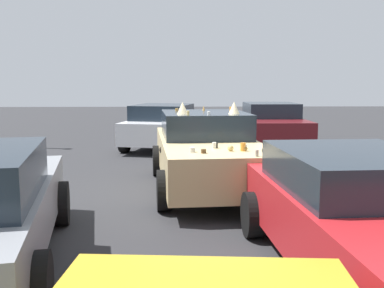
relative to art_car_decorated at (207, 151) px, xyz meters
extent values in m
plane|color=#2D2D30|center=(-0.08, -0.01, -0.75)|extent=(60.00, 60.00, 0.00)
cube|color=#D8BC7F|center=(-0.08, -0.01, -0.11)|extent=(4.74, 2.15, 0.71)
cube|color=#1E2833|center=(0.34, 0.03, 0.49)|extent=(2.12, 1.80, 0.49)
cylinder|color=black|center=(-1.44, -1.04, -0.41)|extent=(0.69, 0.27, 0.68)
cylinder|color=black|center=(-1.58, 0.80, -0.41)|extent=(0.69, 0.27, 0.68)
cylinder|color=black|center=(1.41, -0.82, -0.41)|extent=(0.69, 0.27, 0.68)
cylinder|color=black|center=(1.27, 1.02, -0.41)|extent=(0.69, 0.27, 0.68)
ellipsoid|color=black|center=(0.46, 0.94, -0.05)|extent=(0.18, 0.03, 0.09)
ellipsoid|color=black|center=(0.55, -0.87, -0.03)|extent=(0.14, 0.03, 0.15)
ellipsoid|color=black|center=(1.25, 1.00, -0.24)|extent=(0.11, 0.03, 0.11)
ellipsoid|color=black|center=(0.19, 0.92, -0.03)|extent=(0.14, 0.03, 0.08)
ellipsoid|color=black|center=(-0.01, 0.91, 0.03)|extent=(0.17, 0.03, 0.12)
ellipsoid|color=black|center=(-1.78, -1.04, -0.20)|extent=(0.20, 0.04, 0.15)
ellipsoid|color=black|center=(-1.53, -1.03, -0.04)|extent=(0.11, 0.03, 0.16)
ellipsoid|color=black|center=(1.77, -0.77, 0.06)|extent=(0.14, 0.03, 0.09)
ellipsoid|color=black|center=(1.70, -0.78, -0.11)|extent=(0.19, 0.03, 0.09)
ellipsoid|color=black|center=(-0.60, -0.95, -0.14)|extent=(0.18, 0.03, 0.10)
cylinder|color=silver|center=(-1.34, -0.04, 0.30)|extent=(0.08, 0.08, 0.10)
cylinder|color=#51381E|center=(-1.88, 0.17, 0.28)|extent=(0.10, 0.10, 0.06)
cylinder|color=orange|center=(-1.66, -0.48, 0.31)|extent=(0.11, 0.11, 0.13)
cylinder|color=black|center=(-1.30, -0.07, 0.28)|extent=(0.09, 0.09, 0.08)
sphere|color=#A87A38|center=(-1.68, -0.51, 0.28)|extent=(0.08, 0.08, 0.08)
cylinder|color=silver|center=(-1.76, 0.34, 0.28)|extent=(0.13, 0.13, 0.08)
sphere|color=black|center=(-1.94, -0.78, 0.29)|extent=(0.10, 0.10, 0.10)
sphere|color=silver|center=(-1.41, -0.54, 0.29)|extent=(0.08, 0.08, 0.08)
sphere|color=tan|center=(-1.66, -0.28, 0.29)|extent=(0.10, 0.10, 0.10)
cylinder|color=gray|center=(-2.21, -0.61, 0.29)|extent=(0.06, 0.06, 0.10)
cylinder|color=silver|center=(-0.45, 0.00, 0.77)|extent=(0.08, 0.08, 0.07)
cylinder|color=tan|center=(-0.53, 0.38, 0.78)|extent=(0.06, 0.06, 0.08)
cone|color=gray|center=(0.04, 0.53, 0.79)|extent=(0.10, 0.10, 0.11)
cone|color=#A87A38|center=(0.95, 0.01, 0.79)|extent=(0.07, 0.07, 0.10)
cylinder|color=#A87A38|center=(0.81, 0.59, 0.76)|extent=(0.09, 0.09, 0.05)
cylinder|color=orange|center=(0.55, -0.54, 0.79)|extent=(0.09, 0.09, 0.10)
cone|color=beige|center=(-0.17, -0.51, 0.85)|extent=(0.22, 0.22, 0.23)
cone|color=beige|center=(-0.25, 0.48, 0.85)|extent=(0.22, 0.22, 0.23)
cylinder|color=black|center=(-2.28, 2.30, -0.43)|extent=(0.68, 0.33, 0.65)
cylinder|color=black|center=(-5.06, 1.80, -0.43)|extent=(0.68, 0.33, 0.65)
cube|color=white|center=(5.71, 0.99, -0.15)|extent=(4.44, 2.69, 0.66)
cube|color=#1E2833|center=(5.45, 1.05, 0.41)|extent=(2.34, 2.05, 0.46)
cylinder|color=black|center=(7.17, 1.55, -0.43)|extent=(0.68, 0.37, 0.65)
cylinder|color=black|center=(6.74, -0.19, -0.43)|extent=(0.68, 0.37, 0.65)
cylinder|color=black|center=(4.68, 2.16, -0.43)|extent=(0.68, 0.37, 0.65)
cylinder|color=black|center=(4.25, 0.42, -0.43)|extent=(0.68, 0.37, 0.65)
cube|color=#5B1419|center=(6.25, -2.57, -0.16)|extent=(4.40, 1.80, 0.65)
cube|color=#1E2833|center=(6.37, -2.57, 0.40)|extent=(1.89, 1.66, 0.48)
cylinder|color=black|center=(4.89, -3.49, -0.44)|extent=(0.63, 0.22, 0.63)
cylinder|color=black|center=(4.88, -1.65, -0.44)|extent=(0.63, 0.22, 0.63)
cylinder|color=black|center=(7.61, -3.48, -0.44)|extent=(0.63, 0.22, 0.63)
cylinder|color=black|center=(7.61, -1.64, -0.44)|extent=(0.63, 0.22, 0.63)
cube|color=red|center=(-4.20, -1.39, -0.16)|extent=(4.44, 1.93, 0.66)
cube|color=#1E2833|center=(-4.00, -1.38, 0.38)|extent=(2.17, 1.67, 0.42)
cylinder|color=black|center=(-2.80, -2.19, -0.44)|extent=(0.63, 0.25, 0.62)
cylinder|color=black|center=(-2.89, -0.44, -0.44)|extent=(0.63, 0.25, 0.62)
camera|label=1|loc=(-8.85, 0.57, 1.35)|focal=42.59mm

